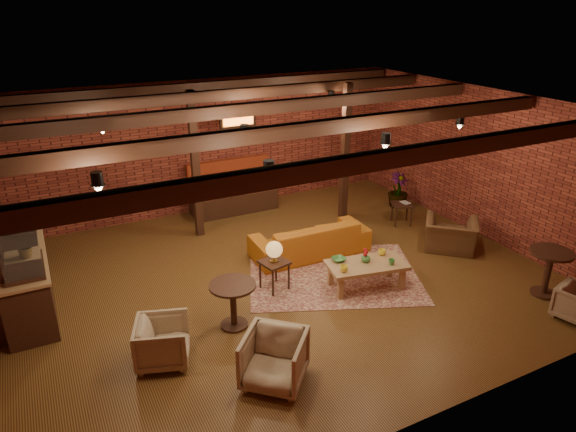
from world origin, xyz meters
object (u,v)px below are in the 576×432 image
side_table_lamp (274,253)px  round_table_left (233,298)px  armchair_right (451,230)px  coffee_table (366,266)px  armchair_b (274,357)px  plant_tall (401,156)px  sofa (310,238)px  armchair_a (162,340)px  round_table_right (549,266)px  side_table_book (402,205)px

side_table_lamp → round_table_left: (-1.08, -0.75, -0.20)m
side_table_lamp → armchair_right: 3.99m
coffee_table → round_table_left: 2.58m
side_table_lamp → armchair_b: bearing=-115.7°
round_table_left → plant_tall: bearing=27.9°
sofa → armchair_a: bearing=31.3°
armchair_right → coffee_table: bearing=53.5°
round_table_left → round_table_right: bearing=-17.0°
side_table_lamp → side_table_book: side_table_lamp is taller
sofa → plant_tall: (3.27, 1.29, 0.97)m
side_table_book → round_table_right: bearing=-85.7°
sofa → armchair_b: armchair_b is taller
side_table_book → plant_tall: plant_tall is taller
plant_tall → side_table_book: bearing=-123.4°
side_table_lamp → side_table_book: 4.15m
round_table_left → armchair_right: 5.09m
sofa → armchair_right: size_ratio=2.33×
side_table_book → plant_tall: (0.60, 0.91, 0.86)m
coffee_table → armchair_a: size_ratio=2.05×
round_table_left → armchair_right: armchair_right is taller
side_table_book → plant_tall: size_ratio=0.22×
armchair_a → plant_tall: 7.67m
coffee_table → side_table_lamp: bearing=155.1°
armchair_a → round_table_right: (6.52, -1.25, 0.20)m
side_table_lamp → side_table_book: (3.93, 1.32, -0.26)m
coffee_table → side_table_book: bearing=39.6°
sofa → coffee_table: bearing=100.2°
armchair_b → round_table_right: size_ratio=0.97×
coffee_table → side_table_book: 3.16m
sofa → side_table_book: bearing=-170.1°
side_table_lamp → round_table_right: bearing=-29.3°
round_table_left → round_table_right: (5.29, -1.61, 0.05)m
armchair_a → plant_tall: (6.84, 3.33, 0.95)m
sofa → armchair_right: armchair_right is taller
sofa → round_table_left: bearing=37.2°
side_table_lamp → coffee_table: bearing=-24.9°
armchair_a → plant_tall: plant_tall is taller
armchair_right → armchair_b: bearing=64.5°
sofa → side_table_book: sofa is taller
sofa → armchair_a: (-3.57, -2.04, 0.02)m
sofa → side_table_lamp: side_table_lamp is taller
armchair_a → armchair_b: armchair_b is taller
coffee_table → round_table_right: size_ratio=1.79×
round_table_left → armchair_b: bearing=-89.7°
coffee_table → side_table_lamp: 1.68m
sofa → armchair_right: bearing=158.6°
armchair_right → armchair_a: bearing=50.8°
armchair_b → armchair_right: (5.05, 2.00, 0.04)m
coffee_table → armchair_a: bearing=-173.8°
round_table_right → plant_tall: size_ratio=0.32×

